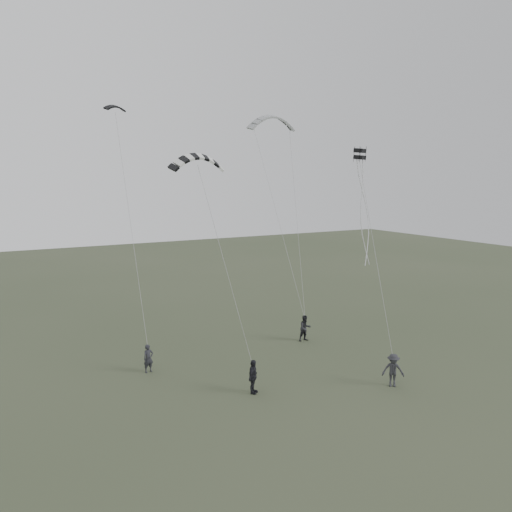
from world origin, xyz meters
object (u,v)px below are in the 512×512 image
kite_dark_small (115,106)px  kite_striped (197,156)px  flyer_far (393,370)px  flyer_left (148,358)px  flyer_right (305,328)px  flyer_center (253,377)px  kite_box (360,154)px  kite_pale_large (272,117)px

kite_dark_small → kite_striped: bearing=-93.4°
flyer_far → kite_dark_small: (-11.76, 15.31, 16.01)m
kite_dark_small → flyer_left: bearing=-111.7°
flyer_left → kite_dark_small: (0.09, 6.21, 16.10)m
flyer_right → kite_dark_small: (-12.04, 5.92, 16.01)m
flyer_center → flyer_far: bearing=-64.7°
kite_box → kite_striped: bearing=149.4°
flyer_right → flyer_far: bearing=-89.5°
flyer_left → kite_dark_small: size_ratio=1.16×
flyer_center → kite_pale_large: (10.47, 15.55, 16.55)m
kite_pale_large → flyer_left: bearing=-141.0°
flyer_left → kite_box: bearing=-22.6°
flyer_center → kite_striped: bearing=69.1°
flyer_far → kite_box: 14.12m
flyer_center → kite_box: (9.62, 2.69, 12.71)m
flyer_left → kite_pale_large: kite_pale_large is taller
kite_striped → kite_box: kite_box is taller
flyer_right → kite_pale_large: kite_pale_large is taller
flyer_center → kite_striped: (-1.53, 3.90, 12.36)m
kite_dark_small → kite_pale_large: bearing=-7.8°
flyer_far → kite_dark_small: 25.08m
kite_dark_small → kite_striped: (2.61, -8.27, -3.65)m
flyer_right → kite_striped: bearing=-163.8°
flyer_left → kite_box: (13.84, -3.27, 12.80)m
flyer_right → kite_pale_large: 19.15m
kite_pale_large → kite_striped: 17.24m
kite_dark_small → kite_pale_large: kite_pale_large is taller
kite_dark_small → kite_striped: size_ratio=0.48×
flyer_left → kite_box: size_ratio=2.50×
flyer_right → flyer_far: (-0.28, -9.39, 0.00)m
flyer_far → kite_pale_large: kite_pale_large is taller
flyer_center → kite_dark_small: bearing=66.4°
flyer_center → flyer_far: flyer_far is taller
flyer_far → kite_dark_small: size_ratio=1.28×
flyer_center → kite_box: kite_box is taller
kite_pale_large → flyer_far: bearing=-92.8°
flyer_right → kite_box: bearing=-62.2°
flyer_left → flyer_right: 12.14m
kite_pale_large → kite_box: bearing=-88.0°
flyer_left → kite_pale_large: 24.18m
flyer_center → flyer_far: 8.24m
flyer_left → flyer_far: (11.85, -9.10, 0.09)m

